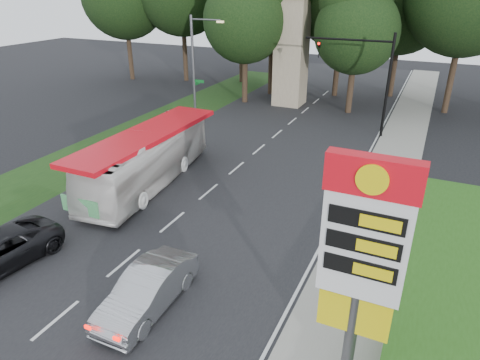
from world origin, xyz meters
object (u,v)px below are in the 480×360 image
at_px(gas_station_pylon, 363,252).
at_px(traffic_signal_mast, 370,70).
at_px(transit_bus, 148,158).
at_px(streetlight_signs, 196,65).
at_px(monument, 292,46).
at_px(sedan_silver, 148,290).

distance_m(gas_station_pylon, traffic_signal_mast, 22.29).
relative_size(gas_station_pylon, traffic_signal_mast, 0.95).
bearing_deg(gas_station_pylon, transit_bus, 145.72).
relative_size(streetlight_signs, monument, 0.80).
distance_m(monument, transit_bus, 19.74).
relative_size(gas_station_pylon, monument, 0.68).
xyz_separation_m(gas_station_pylon, traffic_signal_mast, (-3.52, 22.00, 0.22)).
bearing_deg(transit_bus, monument, 78.51).
xyz_separation_m(gas_station_pylon, monument, (-11.20, 28.01, 0.66)).
bearing_deg(streetlight_signs, traffic_signal_mast, 8.92).
height_order(gas_station_pylon, streetlight_signs, streetlight_signs).
bearing_deg(sedan_silver, traffic_signal_mast, 80.65).
bearing_deg(sedan_silver, monument, 98.31).
relative_size(traffic_signal_mast, sedan_silver, 1.64).
distance_m(gas_station_pylon, transit_bus, 15.66).
distance_m(gas_station_pylon, monument, 30.17).
bearing_deg(monument, gas_station_pylon, -68.20).
bearing_deg(sedan_silver, gas_station_pylon, -3.77).
xyz_separation_m(gas_station_pylon, transit_bus, (-12.70, 8.66, -2.98)).
xyz_separation_m(traffic_signal_mast, streetlight_signs, (-12.67, -1.99, -0.23)).
bearing_deg(streetlight_signs, transit_bus, -72.93).
distance_m(streetlight_signs, transit_bus, 12.25).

